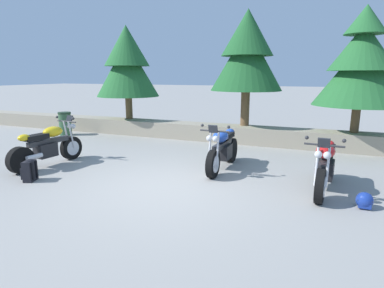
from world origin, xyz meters
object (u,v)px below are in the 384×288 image
motorcycle_yellow_near_left (48,146)px  rider_helmet (365,201)px  pine_tree_far_left (127,63)px  rider_backpack (29,170)px  motorcycle_blue_centre (222,149)px  pine_tree_mid_left (247,52)px  motorcycle_red_far_right (325,167)px  trash_bin (65,124)px  pine_tree_mid_right (361,64)px

motorcycle_yellow_near_left → rider_helmet: (6.98, 0.02, -0.35)m
pine_tree_far_left → rider_backpack: bearing=-77.9°
motorcycle_blue_centre → pine_tree_mid_left: bearing=94.3°
rider_backpack → pine_tree_mid_left: (3.29, 5.79, 2.68)m
motorcycle_yellow_near_left → motorcycle_blue_centre: same height
motorcycle_red_far_right → rider_backpack: (-5.79, -1.74, -0.24)m
motorcycle_yellow_near_left → motorcycle_blue_centre: 4.29m
motorcycle_red_far_right → rider_helmet: (0.65, -0.65, -0.35)m
motorcycle_yellow_near_left → pine_tree_far_left: bearing=98.3°
rider_backpack → pine_tree_far_left: 6.34m
motorcycle_yellow_near_left → rider_helmet: motorcycle_yellow_near_left is taller
motorcycle_yellow_near_left → rider_helmet: size_ratio=7.38×
motorcycle_red_far_right → rider_helmet: 0.99m
motorcycle_yellow_near_left → pine_tree_mid_left: size_ratio=0.56×
pine_tree_far_left → trash_bin: (-1.97, -1.32, -2.22)m
pine_tree_mid_right → pine_tree_mid_left: bearing=177.8°
pine_tree_mid_right → trash_bin: (-9.79, -1.25, -2.08)m
rider_helmet → pine_tree_mid_right: (0.15, 4.58, 2.37)m
trash_bin → pine_tree_far_left: bearing=33.9°
motorcycle_red_far_right → rider_backpack: size_ratio=4.40×
rider_helmet → pine_tree_mid_left: pine_tree_mid_left is taller
rider_helmet → pine_tree_far_left: bearing=148.7°
motorcycle_blue_centre → rider_helmet: 3.19m
rider_backpack → motorcycle_blue_centre: bearing=33.8°
pine_tree_far_left → pine_tree_mid_left: pine_tree_mid_left is taller
motorcycle_blue_centre → rider_backpack: motorcycle_blue_centre is taller
trash_bin → rider_helmet: bearing=-19.1°
pine_tree_mid_left → pine_tree_mid_right: size_ratio=1.04×
pine_tree_mid_left → trash_bin: 7.08m
rider_backpack → pine_tree_mid_right: pine_tree_mid_right is taller
motorcycle_blue_centre → motorcycle_yellow_near_left: bearing=-162.2°
motorcycle_yellow_near_left → pine_tree_mid_right: bearing=32.8°
motorcycle_red_far_right → rider_helmet: motorcycle_red_far_right is taller
motorcycle_blue_centre → trash_bin: bearing=163.1°
pine_tree_mid_left → trash_bin: bearing=-168.1°
motorcycle_yellow_near_left → pine_tree_mid_left: pine_tree_mid_left is taller
motorcycle_red_far_right → trash_bin: motorcycle_red_far_right is taller
rider_backpack → trash_bin: (-3.19, 4.42, 0.19)m
rider_backpack → trash_bin: bearing=125.9°
rider_backpack → trash_bin: 5.45m
motorcycle_yellow_near_left → pine_tree_mid_right: pine_tree_mid_right is taller
rider_helmet → trash_bin: trash_bin is taller
rider_backpack → pine_tree_far_left: pine_tree_far_left is taller
pine_tree_far_left → trash_bin: 3.25m
rider_helmet → motorcycle_yellow_near_left: bearing=-179.8°
motorcycle_yellow_near_left → rider_helmet: 6.99m
pine_tree_mid_left → trash_bin: size_ratio=4.31×
rider_helmet → motorcycle_blue_centre: bearing=156.0°
motorcycle_blue_centre → motorcycle_red_far_right: same height
rider_backpack → rider_helmet: bearing=9.5°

